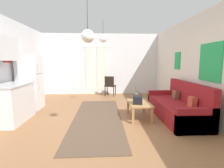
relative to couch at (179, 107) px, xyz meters
The scene contains 13 objects.
ground_plane 2.09m from the couch, 165.15° to the right, with size 5.52×8.31×0.10m, color #8E603D.
wall_back 4.05m from the couch, 120.72° to the left, with size 5.12×0.13×2.61m.
wall_right 1.26m from the couch, 45.54° to the right, with size 0.12×7.91×2.61m.
area_rug 2.08m from the couch, behind, with size 1.18×3.55×0.01m, color brown.
couch is the anchor object (origin of this frame).
coffee_table 1.01m from the couch, behind, with size 0.52×0.88×0.40m.
bamboo_vase 1.11m from the couch, 161.73° to the left, with size 0.11×0.11×0.40m.
handbag 1.09m from the couch, behind, with size 0.27×0.32×0.30m.
refrigerator 4.26m from the couch, 165.35° to the left, with size 0.62×0.62×1.63m.
kitchen_counter 4.13m from the couch, behind, with size 0.65×1.15×2.01m.
accent_chair 3.24m from the couch, 120.35° to the left, with size 0.51×0.50×0.83m.
pendant_lamp_near 2.87m from the couch, 154.57° to the right, with size 0.23×0.23×0.86m.
pendant_lamp_far 2.82m from the couch, 151.69° to the left, with size 0.22×0.22×0.63m.
Camera 1 is at (0.10, -3.50, 1.43)m, focal length 26.92 mm.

